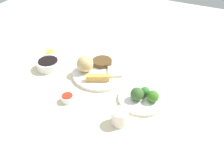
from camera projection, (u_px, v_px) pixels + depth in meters
tabletop at (100, 78)px, 1.29m from camera, size 2.20×2.20×0.02m
main_plate at (100, 73)px, 1.29m from camera, size 0.26×0.26×0.02m
rice_scoop at (85, 64)px, 1.27m from camera, size 0.08×0.08×0.08m
spring_roll at (98, 78)px, 1.22m from camera, size 0.11×0.07×0.03m
crab_rangoon_wonton at (115, 72)px, 1.27m from camera, size 0.09×0.10×0.01m
stir_fry_heap at (102, 62)px, 1.33m from camera, size 0.09×0.09×0.02m
broccoli_plate at (143, 98)px, 1.14m from camera, size 0.21×0.21×0.01m
broccoli_floret_0 at (153, 96)px, 1.10m from camera, size 0.05×0.05×0.05m
broccoli_floret_1 at (137, 94)px, 1.11m from camera, size 0.05×0.05×0.05m
broccoli_floret_2 at (145, 92)px, 1.13m from camera, size 0.04×0.04×0.04m
soy_sauce_bowl at (48, 65)px, 1.33m from camera, size 0.11×0.11×0.04m
soy_sauce_bowl_liquid at (48, 61)px, 1.31m from camera, size 0.09×0.09×0.00m
sauce_ramekin_hot_mustard at (50, 54)px, 1.42m from camera, size 0.05×0.05×0.03m
sauce_ramekin_hot_mustard_liquid at (50, 52)px, 1.41m from camera, size 0.04×0.04×0.00m
sauce_ramekin_sweet_and_sour at (68, 98)px, 1.13m from camera, size 0.05×0.05×0.03m
sauce_ramekin_sweet_and_sour_liquid at (67, 96)px, 1.12m from camera, size 0.04×0.04×0.00m
teacup at (120, 117)px, 1.02m from camera, size 0.06×0.06×0.06m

